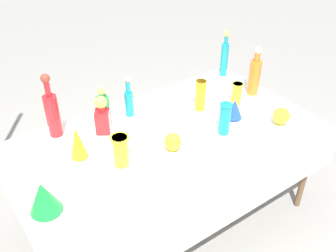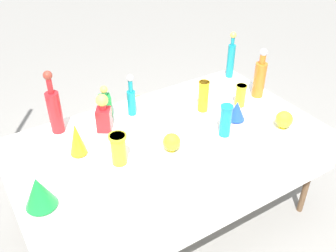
# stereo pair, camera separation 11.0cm
# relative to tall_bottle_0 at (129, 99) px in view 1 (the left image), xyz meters

# --- Properties ---
(ground_plane) EXTENTS (40.00, 40.00, 0.00)m
(ground_plane) POSITION_rel_tall_bottle_0_xyz_m (0.06, -0.39, -0.89)
(ground_plane) COLOR gray
(display_table) EXTENTS (2.05, 1.20, 0.76)m
(display_table) POSITION_rel_tall_bottle_0_xyz_m (0.06, -0.43, -0.18)
(display_table) COLOR white
(display_table) RESTS_ON ground
(tall_bottle_0) EXTENTS (0.06, 0.06, 0.32)m
(tall_bottle_0) POSITION_rel_tall_bottle_0_xyz_m (0.00, 0.00, 0.00)
(tall_bottle_0) COLOR teal
(tall_bottle_0) RESTS_ON display_table
(tall_bottle_1) EXTENTS (0.09, 0.09, 0.45)m
(tall_bottle_1) POSITION_rel_tall_bottle_0_xyz_m (-0.52, 0.08, 0.05)
(tall_bottle_1) COLOR red
(tall_bottle_1) RESTS_ON display_table
(tall_bottle_2) EXTENTS (0.06, 0.06, 0.40)m
(tall_bottle_2) POSITION_rel_tall_bottle_0_xyz_m (0.98, 0.09, 0.04)
(tall_bottle_2) COLOR teal
(tall_bottle_2) RESTS_ON display_table
(tall_bottle_3) EXTENTS (0.09, 0.09, 0.40)m
(tall_bottle_3) POSITION_rel_tall_bottle_0_xyz_m (0.96, -0.28, 0.03)
(tall_bottle_3) COLOR orange
(tall_bottle_3) RESTS_ON display_table
(square_decanter_0) EXTENTS (0.13, 0.13, 0.28)m
(square_decanter_0) POSITION_rel_tall_bottle_0_xyz_m (-0.25, -0.08, -0.01)
(square_decanter_0) COLOR red
(square_decanter_0) RESTS_ON display_table
(square_decanter_1) EXTENTS (0.10, 0.10, 0.24)m
(square_decanter_1) POSITION_rel_tall_bottle_0_xyz_m (-0.17, 0.08, -0.03)
(square_decanter_1) COLOR #198C38
(square_decanter_1) RESTS_ON display_table
(slender_vase_0) EXTENTS (0.08, 0.08, 0.24)m
(slender_vase_0) POSITION_rel_tall_bottle_0_xyz_m (0.47, -0.23, -0.01)
(slender_vase_0) COLOR orange
(slender_vase_0) RESTS_ON display_table
(slender_vase_1) EXTENTS (0.08, 0.08, 0.23)m
(slender_vase_1) POSITION_rel_tall_bottle_0_xyz_m (0.41, -0.56, -0.01)
(slender_vase_1) COLOR teal
(slender_vase_1) RESTS_ON display_table
(slender_vase_2) EXTENTS (0.11, 0.11, 0.20)m
(slender_vase_2) POSITION_rel_tall_bottle_0_xyz_m (-0.32, -0.45, -0.02)
(slender_vase_2) COLOR yellow
(slender_vase_2) RESTS_ON display_table
(slender_vase_3) EXTENTS (0.08, 0.08, 0.17)m
(slender_vase_3) POSITION_rel_tall_bottle_0_xyz_m (0.74, -0.32, -0.04)
(slender_vase_3) COLOR yellow
(slender_vase_3) RESTS_ON display_table
(fluted_vase_0) EXTENTS (0.12, 0.12, 0.15)m
(fluted_vase_0) POSITION_rel_tall_bottle_0_xyz_m (0.59, -0.46, -0.06)
(fluted_vase_0) COLOR blue
(fluted_vase_0) RESTS_ON display_table
(fluted_vase_1) EXTENTS (0.11, 0.11, 0.22)m
(fluted_vase_1) POSITION_rel_tall_bottle_0_xyz_m (-0.50, -0.24, -0.02)
(fluted_vase_1) COLOR orange
(fluted_vase_1) RESTS_ON display_table
(fluted_vase_2) EXTENTS (0.17, 0.17, 0.20)m
(fluted_vase_2) POSITION_rel_tall_bottle_0_xyz_m (-0.82, -0.55, -0.03)
(fluted_vase_2) COLOR #198C38
(fluted_vase_2) RESTS_ON display_table
(round_bowl_0) EXTENTS (0.12, 0.12, 0.13)m
(round_bowl_0) POSITION_rel_tall_bottle_0_xyz_m (0.80, -0.70, -0.07)
(round_bowl_0) COLOR yellow
(round_bowl_0) RESTS_ON display_table
(round_bowl_1) EXTENTS (0.11, 0.11, 0.12)m
(round_bowl_1) POSITION_rel_tall_bottle_0_xyz_m (0.02, -0.51, -0.07)
(round_bowl_1) COLOR yellow
(round_bowl_1) RESTS_ON display_table
(price_tag_left) EXTENTS (0.05, 0.02, 0.04)m
(price_tag_left) POSITION_rel_tall_bottle_0_xyz_m (0.43, -0.92, -0.11)
(price_tag_left) COLOR white
(price_tag_left) RESTS_ON display_table
(price_tag_center) EXTENTS (0.05, 0.01, 0.04)m
(price_tag_center) POSITION_rel_tall_bottle_0_xyz_m (-0.20, -0.91, -0.12)
(price_tag_center) COLOR white
(price_tag_center) RESTS_ON display_table
(price_tag_right) EXTENTS (0.05, 0.02, 0.04)m
(price_tag_right) POSITION_rel_tall_bottle_0_xyz_m (0.62, -0.92, -0.12)
(price_tag_right) COLOR white
(price_tag_right) RESTS_ON display_table
(cardboard_box_behind_left) EXTENTS (0.53, 0.48, 0.36)m
(cardboard_box_behind_left) POSITION_rel_tall_bottle_0_xyz_m (0.62, 0.72, -0.75)
(cardboard_box_behind_left) COLOR tan
(cardboard_box_behind_left) RESTS_ON ground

